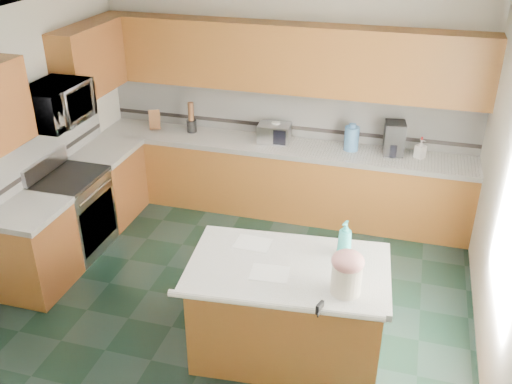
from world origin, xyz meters
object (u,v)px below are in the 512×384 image
(treat_jar, at_px, (346,279))
(coffee_maker, at_px, (394,138))
(toaster_oven, at_px, (274,133))
(island_top, at_px, (289,268))
(knife_block, at_px, (155,120))
(island_base, at_px, (287,312))
(soap_bottle_island, at_px, (345,238))

(treat_jar, bearing_deg, coffee_maker, 107.78)
(treat_jar, xyz_separation_m, toaster_oven, (-1.26, 2.72, -0.01))
(island_top, xyz_separation_m, knife_block, (-2.35, 2.50, 0.15))
(island_base, distance_m, knife_block, 3.49)
(knife_block, height_order, toaster_oven, knife_block)
(island_base, height_order, soap_bottle_island, soap_bottle_island)
(treat_jar, bearing_deg, island_base, 177.38)
(island_base, height_order, island_top, island_top)
(island_top, distance_m, treat_jar, 0.56)
(soap_bottle_island, relative_size, knife_block, 1.28)
(island_top, relative_size, coffee_maker, 4.25)
(soap_bottle_island, bearing_deg, island_top, -125.92)
(treat_jar, height_order, coffee_maker, coffee_maker)
(island_base, relative_size, island_top, 0.94)
(coffee_maker, bearing_deg, island_top, -112.38)
(coffee_maker, bearing_deg, toaster_oven, 173.40)
(toaster_oven, bearing_deg, treat_jar, -69.27)
(island_base, xyz_separation_m, treat_jar, (0.49, -0.22, 0.61))
(coffee_maker, bearing_deg, soap_bottle_island, -104.15)
(island_top, xyz_separation_m, treat_jar, (0.49, -0.22, 0.15))
(island_top, xyz_separation_m, coffee_maker, (0.66, 2.53, 0.22))
(toaster_oven, bearing_deg, soap_bottle_island, -66.21)
(knife_block, bearing_deg, toaster_oven, -22.62)
(treat_jar, distance_m, toaster_oven, 3.00)
(treat_jar, bearing_deg, island_top, 177.38)
(island_base, height_order, coffee_maker, coffee_maker)
(island_base, bearing_deg, coffee_maker, 70.06)
(toaster_oven, bearing_deg, coffee_maker, -2.84)
(island_base, distance_m, coffee_maker, 2.71)
(island_base, xyz_separation_m, soap_bottle_island, (0.41, 0.29, 0.65))
(knife_block, bearing_deg, island_base, -69.49)
(toaster_oven, bearing_deg, island_top, -77.12)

